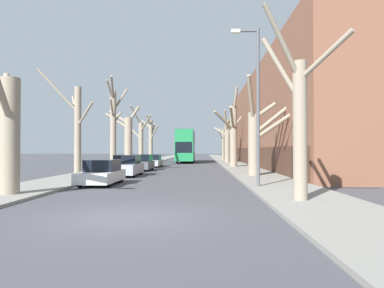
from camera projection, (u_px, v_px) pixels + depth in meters
name	position (u px, v px, depth m)	size (l,w,h in m)	color
ground_plane	(126.00, 217.00, 9.67)	(300.00, 300.00, 0.00)	#424247
sidewalk_left	(155.00, 160.00, 59.82)	(3.49, 120.00, 0.12)	gray
sidewalk_right	(225.00, 160.00, 59.45)	(3.49, 120.00, 0.12)	gray
building_facade_right	(291.00, 122.00, 41.36)	(10.08, 47.97, 10.61)	brown
street_tree_left_0	(9.00, 130.00, 13.83)	(2.52, 4.43, 5.35)	gray
street_tree_left_1	(77.00, 128.00, 21.21)	(3.77, 3.35, 6.91)	gray
street_tree_left_2	(113.00, 126.00, 29.37)	(1.42, 3.84, 7.87)	gray
street_tree_left_3	(128.00, 138.00, 36.52)	(3.30, 3.37, 6.91)	gray
street_tree_left_4	(141.00, 140.00, 43.70)	(3.85, 3.74, 7.43)	gray
street_tree_left_5	(151.00, 139.00, 51.51)	(2.95, 3.15, 7.10)	gray
street_tree_right_0	(299.00, 120.00, 12.13)	(2.81, 2.19, 6.84)	gray
street_tree_right_1	(256.00, 137.00, 23.78)	(3.54, 2.32, 6.82)	gray
street_tree_right_2	(233.00, 133.00, 36.18)	(2.66, 3.47, 8.44)	gray
street_tree_right_3	(227.00, 139.00, 47.79)	(3.92, 3.11, 7.34)	gray
street_tree_right_4	(224.00, 142.00, 59.01)	(2.89, 3.65, 7.66)	gray
double_decker_bus	(186.00, 145.00, 51.03)	(2.53, 11.63, 4.69)	#1E7F47
parked_car_0	(102.00, 173.00, 18.65)	(1.74, 4.08, 1.36)	silver
parked_car_1	(127.00, 166.00, 24.86)	(1.79, 4.35, 1.52)	#9EA3AD
parked_car_2	(142.00, 163.00, 31.32)	(1.70, 4.05, 1.47)	#4C5156
parked_car_3	(153.00, 161.00, 37.81)	(1.78, 4.44, 1.37)	#9EA3AD
lamp_post	(256.00, 99.00, 16.85)	(1.40, 0.20, 7.94)	#4C4F54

